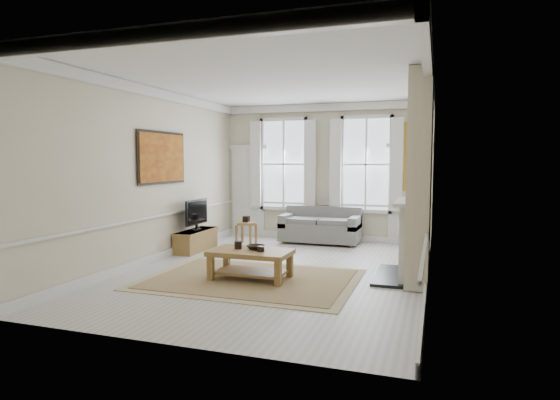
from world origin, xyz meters
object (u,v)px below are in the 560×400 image
(sofa, at_px, (321,228))
(coffee_table, at_px, (251,255))
(side_table, at_px, (246,226))
(tv_stand, at_px, (196,240))

(sofa, height_order, coffee_table, sofa)
(sofa, bearing_deg, side_table, -154.41)
(coffee_table, distance_m, tv_stand, 2.90)
(side_table, relative_size, tv_stand, 0.45)
(side_table, relative_size, coffee_table, 0.42)
(sofa, xyz_separation_m, side_table, (-1.63, -0.78, 0.06))
(tv_stand, bearing_deg, sofa, 38.15)
(sofa, distance_m, coffee_table, 3.86)
(sofa, xyz_separation_m, coffee_table, (-0.27, -3.85, 0.06))
(side_table, bearing_deg, sofa, 25.59)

